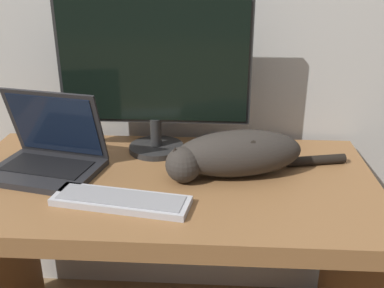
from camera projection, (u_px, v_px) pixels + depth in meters
desk at (167, 222)px, 1.48m from camera, size 1.32×0.70×0.73m
monitor at (154, 71)px, 1.51m from camera, size 0.65×0.20×0.53m
laptop at (48, 156)px, 1.45m from camera, size 0.38×0.32×0.26m
external_keyboard at (121, 201)px, 1.26m from camera, size 0.40×0.17×0.02m
cat at (234, 153)px, 1.41m from camera, size 0.59×0.25×0.15m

